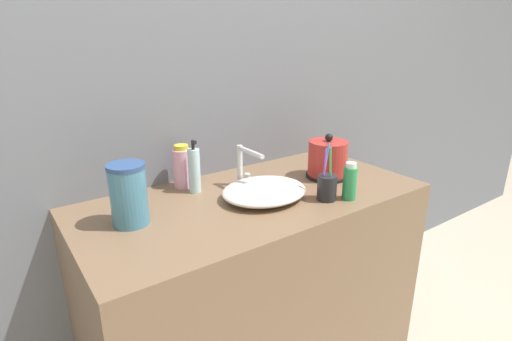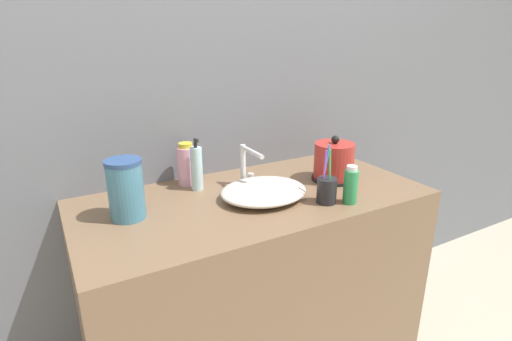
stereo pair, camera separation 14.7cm
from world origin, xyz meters
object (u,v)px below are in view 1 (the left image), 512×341
at_px(faucet, 244,163).
at_px(electric_kettle, 328,160).
at_px(lotion_bottle, 194,170).
at_px(shampoo_bottle, 350,182).
at_px(mouthwash_bottle, 182,167).
at_px(water_pitcher, 129,194).
at_px(toothbrush_cup, 327,187).

bearing_deg(faucet, electric_kettle, -17.75).
relative_size(faucet, electric_kettle, 0.87).
height_order(faucet, lotion_bottle, lotion_bottle).
bearing_deg(shampoo_bottle, mouthwash_bottle, 133.70).
distance_m(faucet, mouthwash_bottle, 0.24).
bearing_deg(water_pitcher, faucet, 7.37).
bearing_deg(mouthwash_bottle, toothbrush_cup, -48.64).
distance_m(electric_kettle, lotion_bottle, 0.56).
relative_size(lotion_bottle, mouthwash_bottle, 1.20).
height_order(shampoo_bottle, water_pitcher, water_pitcher).
bearing_deg(faucet, lotion_bottle, 161.55).
xyz_separation_m(lotion_bottle, mouthwash_bottle, (-0.01, 0.08, -0.00)).
height_order(lotion_bottle, mouthwash_bottle, lotion_bottle).
bearing_deg(mouthwash_bottle, lotion_bottle, -79.57).
bearing_deg(faucet, toothbrush_cup, -58.96).
distance_m(lotion_bottle, shampoo_bottle, 0.58).
bearing_deg(electric_kettle, toothbrush_cup, -135.12).
xyz_separation_m(shampoo_bottle, water_pitcher, (-0.72, 0.26, 0.03)).
xyz_separation_m(electric_kettle, mouthwash_bottle, (-0.55, 0.25, 0.01)).
xyz_separation_m(toothbrush_cup, lotion_bottle, (-0.36, 0.35, 0.04)).
xyz_separation_m(faucet, shampoo_bottle, (0.24, -0.33, -0.03)).
bearing_deg(shampoo_bottle, toothbrush_cup, 149.56).
distance_m(electric_kettle, shampoo_bottle, 0.24).
xyz_separation_m(lotion_bottle, shampoo_bottle, (0.43, -0.39, -0.02)).
distance_m(toothbrush_cup, water_pitcher, 0.69).
height_order(lotion_bottle, water_pitcher, lotion_bottle).
xyz_separation_m(faucet, toothbrush_cup, (0.17, -0.28, -0.05)).
bearing_deg(lotion_bottle, mouthwash_bottle, 100.43).
relative_size(toothbrush_cup, lotion_bottle, 1.03).
height_order(toothbrush_cup, shampoo_bottle, toothbrush_cup).
relative_size(electric_kettle, shampoo_bottle, 1.35).
xyz_separation_m(electric_kettle, lotion_bottle, (-0.53, 0.17, 0.01)).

